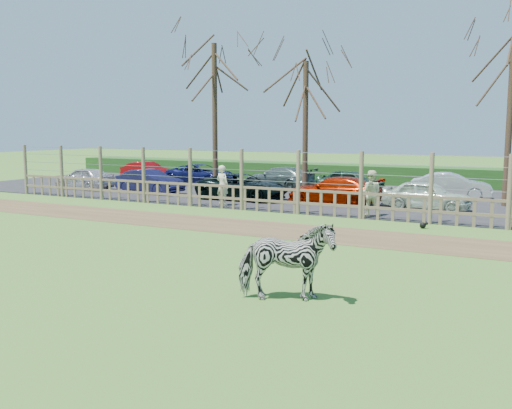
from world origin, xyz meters
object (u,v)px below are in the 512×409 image
at_px(zebra, 286,261).
at_px(car_11, 451,186).
at_px(tree_left, 214,82).
at_px(car_8, 201,175).
at_px(car_7, 147,172).
at_px(car_10, 351,181).
at_px(car_1, 150,181).
at_px(tree_mid, 306,96).
at_px(car_2, 242,187).
at_px(car_9, 279,178).
at_px(visitor_a, 222,185).
at_px(visitor_b, 370,193).
at_px(car_4, 427,195).
at_px(tree_right, 512,82).
at_px(crow, 423,225).
at_px(car_3, 334,190).
at_px(car_0, 85,178).

xyz_separation_m(zebra, car_11, (0.32, 18.23, -0.15)).
distance_m(tree_left, car_8, 6.66).
xyz_separation_m(tree_left, car_7, (-7.22, 3.66, -4.98)).
bearing_deg(car_10, car_1, 116.23).
relative_size(tree_mid, car_11, 1.87).
distance_m(car_2, car_9, 5.10).
bearing_deg(zebra, car_1, 20.70).
distance_m(tree_mid, visitor_a, 6.52).
height_order(tree_left, visitor_b, tree_left).
distance_m(car_4, car_10, 6.40).
height_order(tree_right, car_4, tree_right).
height_order(visitor_b, car_1, visitor_b).
height_order(tree_left, car_1, tree_left).
xyz_separation_m(crow, car_3, (-4.65, 4.23, 0.53)).
bearing_deg(visitor_a, car_11, -127.41).
bearing_deg(zebra, tree_left, 10.73).
height_order(car_7, car_10, same).
height_order(car_9, car_10, same).
height_order(car_1, car_4, same).
distance_m(tree_left, visitor_a, 6.67).
bearing_deg(car_7, crow, -108.40).
distance_m(tree_right, car_11, 5.51).
height_order(zebra, car_8, zebra).
bearing_deg(car_4, visitor_b, 151.58).
bearing_deg(car_7, car_9, -84.00).
relative_size(car_2, car_10, 1.23).
relative_size(car_2, car_7, 1.19).
relative_size(car_0, car_7, 0.97).
xyz_separation_m(visitor_a, car_7, (-9.93, 7.52, -0.26)).
relative_size(tree_right, car_9, 1.78).
bearing_deg(car_0, car_3, 94.26).
xyz_separation_m(crow, car_11, (-0.44, 8.76, 0.53)).
bearing_deg(car_10, car_0, 108.27).
height_order(zebra, car_7, zebra).
distance_m(car_8, car_9, 4.94).
bearing_deg(tree_right, car_11, 144.45).
xyz_separation_m(tree_right, zebra, (-2.78, -16.47, -4.46)).
distance_m(tree_left, crow, 13.86).
xyz_separation_m(car_8, car_11, (14.00, -0.02, 0.00)).
relative_size(car_3, car_7, 1.14).
bearing_deg(tree_right, car_2, -163.89).
distance_m(car_3, car_11, 6.18).
relative_size(zebra, car_8, 0.43).
height_order(car_2, car_11, same).
relative_size(tree_mid, car_9, 1.65).
distance_m(car_4, car_9, 9.92).
distance_m(tree_left, tree_right, 13.59).
bearing_deg(car_1, car_11, -67.04).
bearing_deg(car_11, car_0, 97.47).
height_order(tree_mid, car_10, tree_mid).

